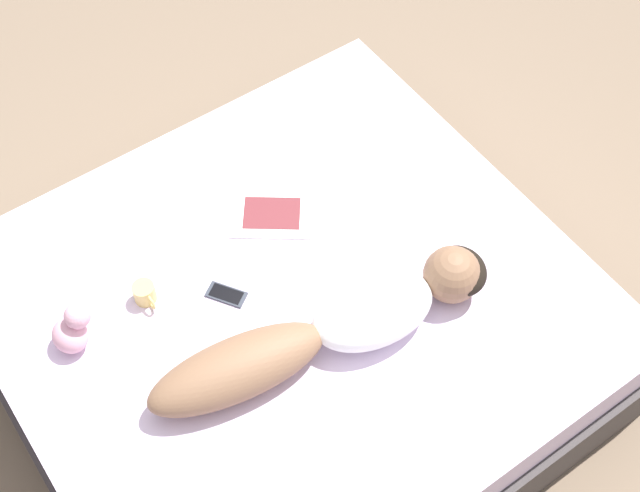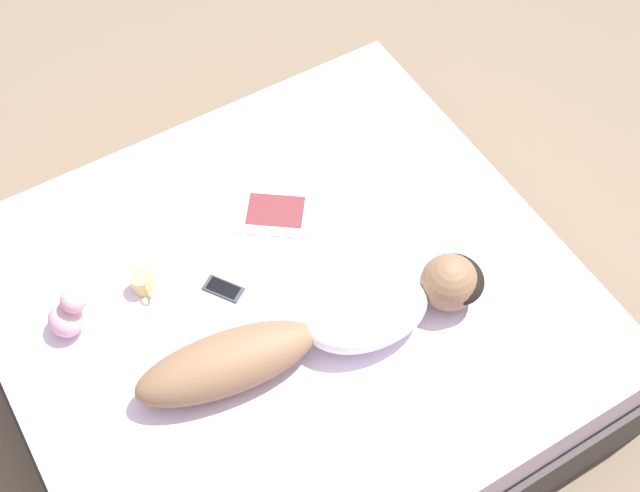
% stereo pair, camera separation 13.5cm
% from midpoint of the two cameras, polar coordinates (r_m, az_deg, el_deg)
% --- Properties ---
extents(ground_plane, '(12.00, 12.00, 0.00)m').
position_cam_midpoint_polar(ground_plane, '(3.76, -2.71, -7.82)').
color(ground_plane, '#7A6651').
extents(bed, '(1.96, 2.09, 0.57)m').
position_cam_midpoint_polar(bed, '(3.51, -2.89, -5.75)').
color(bed, '#383333').
rests_on(bed, ground_plane).
extents(person, '(0.42, 1.30, 0.21)m').
position_cam_midpoint_polar(person, '(3.08, -0.10, -5.11)').
color(person, brown).
rests_on(person, bed).
extents(open_magazine, '(0.57, 0.53, 0.01)m').
position_cam_midpoint_polar(open_magazine, '(3.53, -4.10, 3.51)').
color(open_magazine, white).
rests_on(open_magazine, bed).
extents(coffee_mug, '(0.12, 0.08, 0.08)m').
position_cam_midpoint_polar(coffee_mug, '(3.29, -12.31, -3.00)').
color(coffee_mug, tan).
rests_on(coffee_mug, bed).
extents(cell_phone, '(0.16, 0.14, 0.01)m').
position_cam_midpoint_polar(cell_phone, '(3.28, -7.20, -3.13)').
color(cell_phone, '#333842').
rests_on(cell_phone, bed).
extents(plush_toy, '(0.14, 0.16, 0.19)m').
position_cam_midpoint_polar(plush_toy, '(3.22, -16.74, -5.19)').
color(plush_toy, '#DB9EB2').
rests_on(plush_toy, bed).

